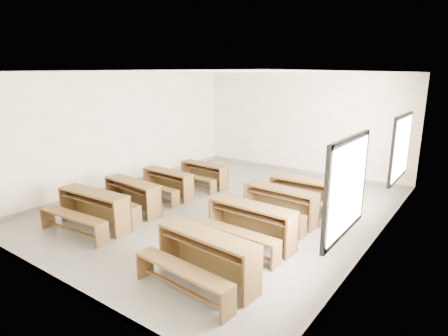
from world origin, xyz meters
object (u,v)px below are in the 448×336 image
Objects in this scene: desk_set_1 at (131,194)px; desk_set_5 at (250,222)px; desk_set_2 at (167,182)px; desk_set_7 at (304,193)px; desk_set_6 at (279,202)px; desk_set_4 at (205,255)px; desk_set_0 at (92,207)px; desk_set_3 at (203,173)px.

desk_set_5 is at bearing 7.99° from desk_set_1.
desk_set_2 is 3.53m from desk_set_7.
desk_set_4 is at bearing -82.29° from desk_set_6.
desk_set_2 is (-0.10, 1.30, -0.03)m from desk_set_1.
desk_set_0 reaches higher than desk_set_3.
desk_set_7 is (0.16, 0.95, -0.00)m from desk_set_6.
desk_set_4 is 1.54m from desk_set_5.
desk_set_1 is 3.62m from desk_set_4.
desk_set_2 is at bearing 162.52° from desk_set_5.
desk_set_2 is at bearing -173.57° from desk_set_6.
desk_set_3 is 0.88× the size of desk_set_6.
desk_set_7 is (3.25, 2.44, 0.00)m from desk_set_1.
desk_set_2 is at bearing 91.09° from desk_set_0.
desk_set_1 is 2.60m from desk_set_3.
desk_set_2 is 0.92× the size of desk_set_6.
desk_set_4 is 1.06× the size of desk_set_6.
desk_set_0 is 4.75m from desk_set_7.
desk_set_7 is at bearing 83.60° from desk_set_6.
desk_set_3 is (0.16, 1.31, -0.02)m from desk_set_2.
desk_set_1 is 3.19m from desk_set_5.
desk_set_6 is (3.09, 1.49, 0.01)m from desk_set_1.
desk_set_0 is 1.11m from desk_set_1.
desk_set_7 is (3.35, 1.14, 0.03)m from desk_set_2.
desk_set_5 is at bearing 18.63° from desk_set_0.
desk_set_6 reaches higher than desk_set_3.
desk_set_0 is 3.34m from desk_set_5.
desk_set_6 is (3.03, -1.11, 0.05)m from desk_set_3.
desk_set_4 is at bearing -8.39° from desk_set_0.
desk_set_0 reaches higher than desk_set_2.
desk_set_5 is 1.06× the size of desk_set_7.
desk_set_3 is (0.07, 2.60, -0.05)m from desk_set_1.
desk_set_7 is at bearing 21.81° from desk_set_2.
desk_set_0 reaches higher than desk_set_1.
desk_set_5 is at bearing -92.22° from desk_set_7.
desk_set_2 is at bearing 99.65° from desk_set_1.
desk_set_0 is at bearing -136.23° from desk_set_6.
desk_set_0 is at bearing -79.93° from desk_set_1.
desk_set_6 is at bearing -100.01° from desk_set_7.
desk_set_4 is 2.89m from desk_set_6.
desk_set_2 is 0.89× the size of desk_set_5.
desk_set_0 is 3.97m from desk_set_6.
desk_set_2 is 0.87× the size of desk_set_4.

